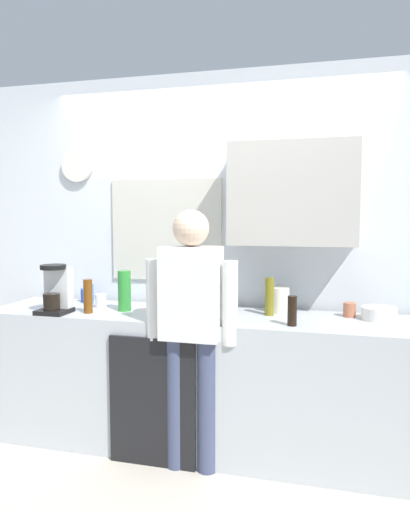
{
  "coord_description": "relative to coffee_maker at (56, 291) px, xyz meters",
  "views": [
    {
      "loc": [
        0.78,
        -2.68,
        1.56
      ],
      "look_at": [
        0.02,
        0.25,
        1.3
      ],
      "focal_mm": 32.91,
      "sensor_mm": 36.0,
      "label": 1
    }
  ],
  "objects": [
    {
      "name": "ground_plane",
      "position": [
        0.98,
        -0.11,
        -1.05
      ],
      "size": [
        8.0,
        8.0,
        0.0
      ],
      "primitive_type": "plane",
      "color": "beige"
    },
    {
      "name": "mixing_bowl",
      "position": [
        2.1,
        0.32,
        -0.11
      ],
      "size": [
        0.22,
        0.22,
        0.08
      ],
      "primitive_type": "cylinder",
      "color": "white",
      "rests_on": "kitchen_counter"
    },
    {
      "name": "bottle_clear_soda",
      "position": [
        0.42,
        0.18,
        -0.01
      ],
      "size": [
        0.09,
        0.09,
        0.28
      ],
      "primitive_type": "cylinder",
      "color": "#2D8C33",
      "rests_on": "kitchen_counter"
    },
    {
      "name": "back_wall_assembly",
      "position": [
        1.05,
        0.59,
        0.3
      ],
      "size": [
        4.61,
        0.42,
        2.6
      ],
      "color": "silver",
      "rests_on": "ground_plane"
    },
    {
      "name": "cup_blue_mug",
      "position": [
        -0.0,
        0.42,
        -0.1
      ],
      "size": [
        0.08,
        0.08,
        0.1
      ],
      "primitive_type": "cylinder",
      "color": "#3351B2",
      "rests_on": "kitchen_counter"
    },
    {
      "name": "coffee_maker",
      "position": [
        0.0,
        0.0,
        0.0
      ],
      "size": [
        0.2,
        0.2,
        0.33
      ],
      "color": "black",
      "rests_on": "kitchen_counter"
    },
    {
      "name": "kitchen_counter",
      "position": [
        0.98,
        0.19,
        -0.6
      ],
      "size": [
        3.01,
        0.64,
        0.91
      ],
      "primitive_type": "cube",
      "color": "#B2B7BC",
      "rests_on": "ground_plane"
    },
    {
      "name": "storage_canister",
      "position": [
        1.46,
        0.4,
        -0.06
      ],
      "size": [
        0.14,
        0.14,
        0.17
      ],
      "primitive_type": "cylinder",
      "color": "silver",
      "rests_on": "kitchen_counter"
    },
    {
      "name": "bottle_dark_sauce",
      "position": [
        1.58,
        0.01,
        -0.06
      ],
      "size": [
        0.06,
        0.06,
        0.18
      ],
      "primitive_type": "cylinder",
      "color": "black",
      "rests_on": "kitchen_counter"
    },
    {
      "name": "cup_terracotta_mug",
      "position": [
        1.92,
        0.36,
        -0.1
      ],
      "size": [
        0.08,
        0.08,
        0.09
      ],
      "primitive_type": "cylinder",
      "color": "#B26647",
      "rests_on": "kitchen_counter"
    },
    {
      "name": "dishwasher_panel",
      "position": [
        0.74,
        -0.14,
        -0.65
      ],
      "size": [
        0.56,
        0.02,
        0.82
      ],
      "primitive_type": "cube",
      "color": "black",
      "rests_on": "ground_plane"
    },
    {
      "name": "person_at_sink",
      "position": [
        0.98,
        -0.11,
        -0.11
      ],
      "size": [
        0.57,
        0.22,
        1.6
      ],
      "rotation": [
        0.0,
        0.0,
        0.16
      ],
      "color": "#3F4766",
      "rests_on": "ground_plane"
    },
    {
      "name": "bottle_olive_oil",
      "position": [
        1.41,
        0.28,
        -0.02
      ],
      "size": [
        0.06,
        0.06,
        0.25
      ],
      "primitive_type": "cylinder",
      "color": "olive",
      "rests_on": "kitchen_counter"
    },
    {
      "name": "dish_soap",
      "position": [
        0.07,
        0.34,
        -0.07
      ],
      "size": [
        0.06,
        0.06,
        0.18
      ],
      "color": "blue",
      "rests_on": "kitchen_counter"
    },
    {
      "name": "cup_white_mug",
      "position": [
        0.2,
        0.25,
        -0.1
      ],
      "size": [
        0.08,
        0.08,
        0.1
      ],
      "primitive_type": "cylinder",
      "color": "white",
      "rests_on": "kitchen_counter"
    },
    {
      "name": "bottle_amber_beer",
      "position": [
        0.21,
        0.04,
        -0.03
      ],
      "size": [
        0.06,
        0.06,
        0.23
      ],
      "primitive_type": "cylinder",
      "color": "brown",
      "rests_on": "kitchen_counter"
    }
  ]
}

